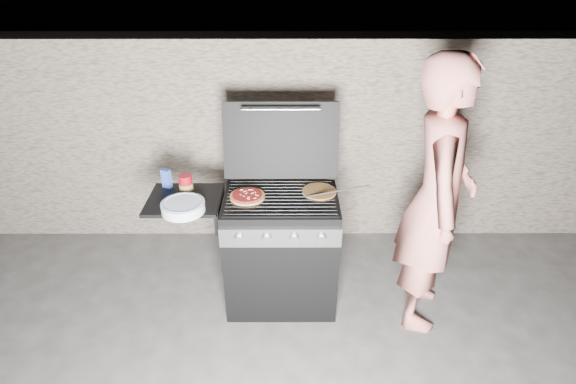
{
  "coord_description": "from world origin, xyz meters",
  "views": [
    {
      "loc": [
        0.04,
        -2.69,
        2.46
      ],
      "look_at": [
        0.05,
        0.0,
        0.95
      ],
      "focal_mm": 28.0,
      "sensor_mm": 36.0,
      "label": 1
    }
  ],
  "objects_px": {
    "sauce_jar": "(186,184)",
    "person": "(437,200)",
    "gas_grill": "(248,250)",
    "pizza_topped": "(247,196)"
  },
  "relations": [
    {
      "from": "gas_grill",
      "to": "person",
      "type": "height_order",
      "value": "person"
    },
    {
      "from": "gas_grill",
      "to": "person",
      "type": "distance_m",
      "value": 1.39
    },
    {
      "from": "pizza_topped",
      "to": "person",
      "type": "xyz_separation_m",
      "value": [
        1.26,
        -0.13,
        0.04
      ]
    },
    {
      "from": "person",
      "to": "gas_grill",
      "type": "bearing_deg",
      "value": 98.32
    },
    {
      "from": "sauce_jar",
      "to": "person",
      "type": "xyz_separation_m",
      "value": [
        1.69,
        -0.2,
        -0.01
      ]
    },
    {
      "from": "sauce_jar",
      "to": "person",
      "type": "relative_size",
      "value": 0.08
    },
    {
      "from": "sauce_jar",
      "to": "pizza_topped",
      "type": "bearing_deg",
      "value": -9.36
    },
    {
      "from": "gas_grill",
      "to": "pizza_topped",
      "type": "distance_m",
      "value": 0.47
    },
    {
      "from": "sauce_jar",
      "to": "person",
      "type": "distance_m",
      "value": 1.71
    },
    {
      "from": "pizza_topped",
      "to": "sauce_jar",
      "type": "xyz_separation_m",
      "value": [
        -0.43,
        0.07,
        0.05
      ]
    }
  ]
}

